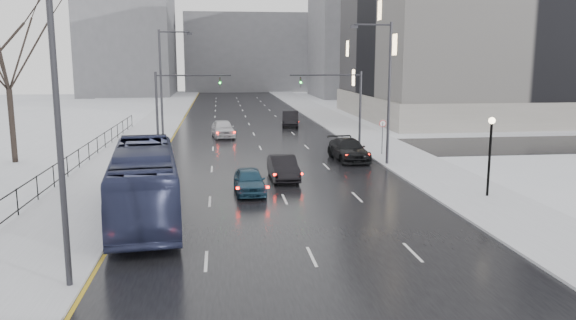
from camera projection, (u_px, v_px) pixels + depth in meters
name	position (u px, v px, depth m)	size (l,w,h in m)	color
road	(253.00, 132.00, 58.56)	(16.00, 150.00, 0.04)	black
cross_road	(261.00, 150.00, 46.83)	(130.00, 10.00, 0.04)	black
sidewalk_left	(150.00, 133.00, 57.29)	(5.00, 150.00, 0.16)	silver
sidewalk_right	(351.00, 130.00, 59.80)	(5.00, 150.00, 0.16)	silver
park_strip	(53.00, 134.00, 56.16)	(14.00, 150.00, 0.12)	white
tree_park_e	(16.00, 164.00, 40.75)	(9.45, 9.45, 13.50)	black
iron_fence	(24.00, 195.00, 27.54)	(0.06, 70.00, 1.30)	black
streetlight_r_mid	(386.00, 86.00, 39.00)	(2.95, 0.25, 10.00)	#2D2D33
streetlight_l_near	(66.00, 119.00, 17.51)	(2.95, 0.25, 10.00)	#2D2D33
streetlight_l_far	(164.00, 81.00, 48.77)	(2.95, 0.25, 10.00)	#2D2D33
lamppost_r_mid	(490.00, 145.00, 30.04)	(0.36, 0.36, 4.28)	black
mast_signal_right	(348.00, 100.00, 46.98)	(6.10, 0.33, 6.50)	#2D2D33
mast_signal_left	(170.00, 102.00, 45.23)	(6.10, 0.33, 6.50)	#2D2D33
no_uturn_sign	(383.00, 127.00, 43.62)	(0.60, 0.06, 2.70)	#2D2D33
civic_building	(517.00, 30.00, 72.48)	(41.00, 31.00, 24.80)	gray
bldg_far_right	(374.00, 42.00, 113.69)	(24.00, 20.00, 22.00)	slate
bldg_far_left	(128.00, 28.00, 116.96)	(18.00, 22.00, 28.00)	slate
bldg_far_center	(249.00, 53.00, 135.60)	(30.00, 18.00, 18.00)	slate
bus	(144.00, 182.00, 26.51)	(2.86, 12.24, 3.41)	#282D4E
sedan_center_near	(249.00, 181.00, 31.55)	(1.66, 4.13, 1.41)	navy
sedan_right_near	(283.00, 168.00, 35.12)	(1.57, 4.51, 1.49)	black
sedan_right_far	(349.00, 150.00, 41.84)	(2.22, 5.46, 1.58)	black
sedan_center_far	(223.00, 128.00, 54.25)	(2.00, 4.98, 1.70)	silver
sedan_right_distant	(290.00, 119.00, 63.24)	(1.78, 5.10, 1.68)	black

